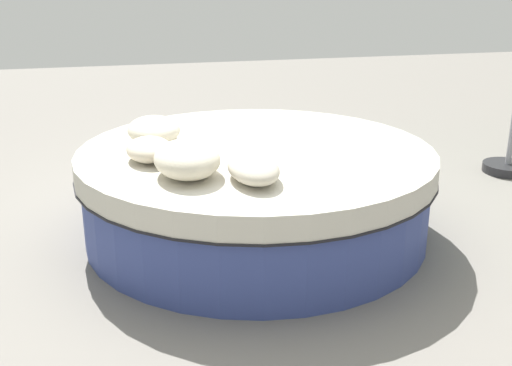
# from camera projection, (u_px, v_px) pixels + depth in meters

# --- Properties ---
(ground_plane) EXTENTS (16.00, 16.00, 0.00)m
(ground_plane) POSITION_uv_depth(u_px,v_px,m) (256.00, 232.00, 4.51)
(ground_plane) COLOR gray
(round_bed) EXTENTS (2.45, 2.45, 0.62)m
(round_bed) POSITION_uv_depth(u_px,v_px,m) (256.00, 190.00, 4.41)
(round_bed) COLOR #38478C
(round_bed) RESTS_ON ground_plane
(throw_pillow_0) EXTENTS (0.51, 0.37, 0.18)m
(throw_pillow_0) POSITION_uv_depth(u_px,v_px,m) (154.00, 130.00, 4.44)
(throw_pillow_0) COLOR beige
(throw_pillow_0) RESTS_ON round_bed
(throw_pillow_1) EXTENTS (0.42, 0.29, 0.14)m
(throw_pillow_1) POSITION_uv_depth(u_px,v_px,m) (149.00, 149.00, 4.04)
(throw_pillow_1) COLOR beige
(throw_pillow_1) RESTS_ON round_bed
(throw_pillow_2) EXTENTS (0.54, 0.39, 0.21)m
(throw_pillow_2) POSITION_uv_depth(u_px,v_px,m) (187.00, 159.00, 3.73)
(throw_pillow_2) COLOR beige
(throw_pillow_2) RESTS_ON round_bed
(throw_pillow_3) EXTENTS (0.51, 0.29, 0.15)m
(throw_pillow_3) POSITION_uv_depth(u_px,v_px,m) (253.00, 168.00, 3.67)
(throw_pillow_3) COLOR beige
(throw_pillow_3) RESTS_ON round_bed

